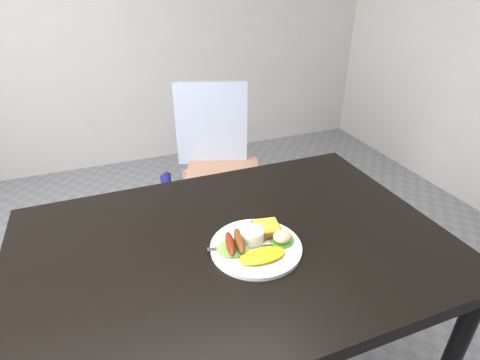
{
  "coord_description": "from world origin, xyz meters",
  "views": [
    {
      "loc": [
        -0.28,
        -0.78,
        1.41
      ],
      "look_at": [
        0.05,
        0.07,
        0.9
      ],
      "focal_mm": 28.0,
      "sensor_mm": 36.0,
      "label": 1
    }
  ],
  "objects_px": {
    "dining_chair": "(223,176)",
    "person": "(163,156)",
    "dining_table": "(233,247)",
    "plate": "(256,247)"
  },
  "relations": [
    {
      "from": "dining_chair",
      "to": "person",
      "type": "bearing_deg",
      "value": -121.29
    },
    {
      "from": "dining_table",
      "to": "plate",
      "type": "distance_m",
      "value": 0.08
    },
    {
      "from": "dining_chair",
      "to": "person",
      "type": "xyz_separation_m",
      "value": [
        -0.35,
        -0.27,
        0.3
      ]
    },
    {
      "from": "dining_table",
      "to": "person",
      "type": "xyz_separation_m",
      "value": [
        -0.08,
        0.63,
        0.02
      ]
    },
    {
      "from": "plate",
      "to": "person",
      "type": "bearing_deg",
      "value": 100.39
    },
    {
      "from": "dining_table",
      "to": "dining_chair",
      "type": "xyz_separation_m",
      "value": [
        0.27,
        0.9,
        -0.28
      ]
    },
    {
      "from": "dining_table",
      "to": "person",
      "type": "bearing_deg",
      "value": 97.0
    },
    {
      "from": "plate",
      "to": "dining_chair",
      "type": "bearing_deg",
      "value": 76.86
    },
    {
      "from": "dining_table",
      "to": "dining_chair",
      "type": "distance_m",
      "value": 0.98
    },
    {
      "from": "person",
      "to": "plate",
      "type": "height_order",
      "value": "person"
    }
  ]
}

